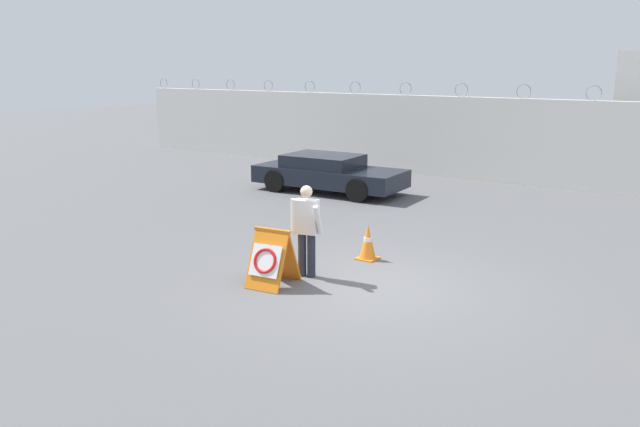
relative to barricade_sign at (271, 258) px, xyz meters
name	(u,v)px	position (x,y,z in m)	size (l,w,h in m)	color
ground_plane	(375,287)	(1.56, 0.93, -0.50)	(90.00, 90.00, 0.00)	#5B5B5E
perimeter_wall	(553,144)	(1.56, 12.08, 0.88)	(36.00, 0.30, 3.19)	silver
barricade_sign	(271,258)	(0.00, 0.00, 0.00)	(0.77, 0.94, 1.01)	orange
security_guard	(307,227)	(0.23, 0.74, 0.43)	(0.65, 0.36, 1.68)	#232838
traffic_cone_near	(368,242)	(0.63, 2.26, -0.15)	(0.38, 0.38, 0.70)	orange
parked_car_front_coupe	(328,173)	(-3.80, 7.46, 0.09)	(4.66, 2.10, 1.13)	black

